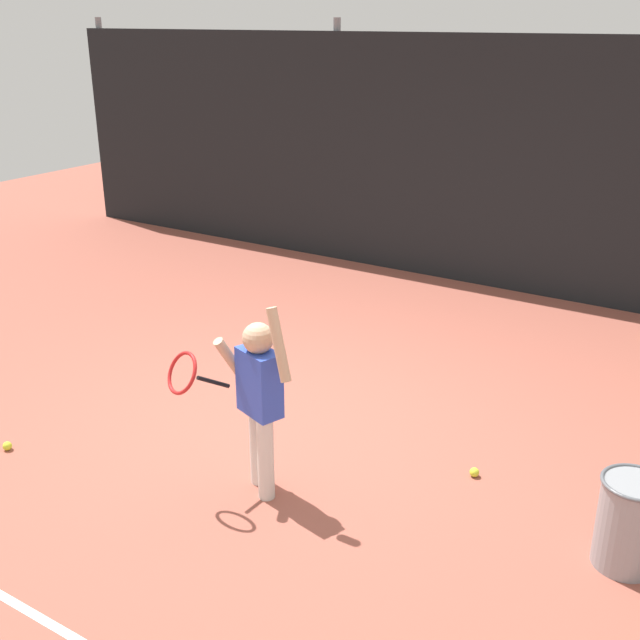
% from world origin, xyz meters
% --- Properties ---
extents(ground_plane, '(20.00, 20.00, 0.00)m').
position_xyz_m(ground_plane, '(0.00, 0.00, 0.00)').
color(ground_plane, '#9E5142').
extents(court_line_baseline, '(9.00, 0.05, 0.00)m').
position_xyz_m(court_line_baseline, '(0.00, -2.41, 0.00)').
color(court_line_baseline, white).
rests_on(court_line_baseline, ground).
extents(back_fence_windscreen, '(12.45, 0.08, 2.80)m').
position_xyz_m(back_fence_windscreen, '(0.00, 4.02, 1.40)').
color(back_fence_windscreen, black).
rests_on(back_fence_windscreen, ground).
extents(fence_post_0, '(0.09, 0.09, 2.95)m').
position_xyz_m(fence_post_0, '(-6.07, 4.08, 1.48)').
color(fence_post_0, slate).
rests_on(fence_post_0, ground).
extents(fence_post_1, '(0.09, 0.09, 2.95)m').
position_xyz_m(fence_post_1, '(-2.02, 4.08, 1.48)').
color(fence_post_1, slate).
rests_on(fence_post_1, ground).
extents(tennis_player, '(0.85, 0.57, 1.35)m').
position_xyz_m(tennis_player, '(0.34, -0.83, 0.73)').
color(tennis_player, silver).
rests_on(tennis_player, ground).
extents(ball_hopper, '(0.38, 0.38, 0.56)m').
position_xyz_m(ball_hopper, '(2.58, -0.31, 0.29)').
color(ball_hopper, gray).
rests_on(ball_hopper, ground).
extents(tennis_ball_0, '(0.07, 0.07, 0.07)m').
position_xyz_m(tennis_ball_0, '(-1.53, -1.41, 0.03)').
color(tennis_ball_0, '#CCE033').
rests_on(tennis_ball_0, ground).
extents(tennis_ball_2, '(0.07, 0.07, 0.07)m').
position_xyz_m(tennis_ball_2, '(1.51, 0.08, 0.03)').
color(tennis_ball_2, '#CCE033').
rests_on(tennis_ball_2, ground).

